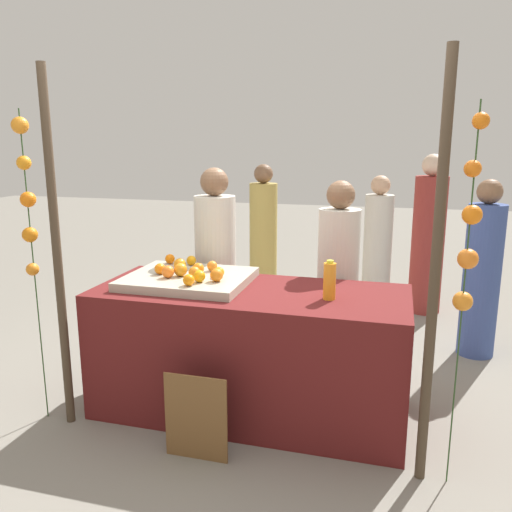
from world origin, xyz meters
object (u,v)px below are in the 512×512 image
object	(u,v)px
stall_counter	(250,351)
orange_1	(181,270)
vendor_left	(216,277)
chalkboard_sign	(196,418)
vendor_right	(337,290)
juice_bottle	(330,281)
orange_0	(219,272)

from	to	relation	value
stall_counter	orange_1	xyz separation A→B (m)	(-0.50, -0.00, 0.54)
orange_1	vendor_left	size ratio (longest dim) A/B	0.06
orange_1	chalkboard_sign	bearing A→B (deg)	-61.01
chalkboard_sign	vendor_right	bearing A→B (deg)	62.65
chalkboard_sign	vendor_left	bearing A→B (deg)	104.37
orange_1	vendor_right	size ratio (longest dim) A/B	0.06
chalkboard_sign	vendor_right	xyz separation A→B (m)	(0.66, 1.27, 0.47)
orange_1	chalkboard_sign	size ratio (longest dim) A/B	0.17
juice_bottle	vendor_left	size ratio (longest dim) A/B	0.15
stall_counter	chalkboard_sign	xyz separation A→B (m)	(-0.15, -0.63, -0.18)
juice_bottle	stall_counter	bearing A→B (deg)	172.96
juice_bottle	orange_1	bearing A→B (deg)	176.34
orange_1	vendor_left	world-z (taller)	vendor_left
stall_counter	vendor_right	bearing A→B (deg)	51.37
vendor_left	vendor_right	xyz separation A→B (m)	(0.99, -0.00, -0.04)
vendor_left	vendor_right	distance (m)	0.99
orange_1	orange_0	bearing A→B (deg)	7.60
juice_bottle	chalkboard_sign	world-z (taller)	juice_bottle
stall_counter	vendor_right	world-z (taller)	vendor_right
orange_0	chalkboard_sign	bearing A→B (deg)	-82.86
juice_bottle	chalkboard_sign	xyz separation A→B (m)	(-0.68, -0.57, -0.73)
chalkboard_sign	vendor_right	size ratio (longest dim) A/B	0.34
orange_1	juice_bottle	xyz separation A→B (m)	(1.03, -0.07, 0.01)
vendor_left	juice_bottle	bearing A→B (deg)	-35.06
stall_counter	orange_1	size ratio (longest dim) A/B	22.80
orange_0	chalkboard_sign	world-z (taller)	orange_0
orange_0	vendor_left	size ratio (longest dim) A/B	0.04
chalkboard_sign	vendor_left	xyz separation A→B (m)	(-0.33, 1.28, 0.51)
chalkboard_sign	vendor_left	size ratio (longest dim) A/B	0.33
juice_bottle	vendor_left	bearing A→B (deg)	144.94
stall_counter	vendor_right	xyz separation A→B (m)	(0.51, 0.64, 0.29)
orange_1	vendor_right	bearing A→B (deg)	32.38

